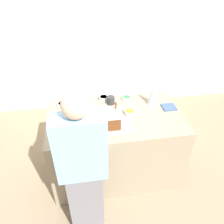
{
  "coord_description": "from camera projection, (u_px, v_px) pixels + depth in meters",
  "views": [
    {
      "loc": [
        -0.36,
        -2.03,
        2.41
      ],
      "look_at": [
        -0.04,
        0.0,
        0.97
      ],
      "focal_mm": 35.0,
      "sensor_mm": 36.0,
      "label": 1
    }
  ],
  "objects": [
    {
      "name": "gingerbread_house",
      "position": [
        111.0,
        118.0,
        2.3
      ],
      "size": [
        0.21,
        0.16,
        0.29
      ],
      "color": "brown",
      "rests_on": "baking_tray"
    },
    {
      "name": "decorative_tree",
      "position": [
        154.0,
        93.0,
        2.67
      ],
      "size": [
        0.14,
        0.14,
        0.32
      ],
      "color": "silver",
      "rests_on": "kitchen_island"
    },
    {
      "name": "person",
      "position": [
        83.0,
        169.0,
        1.97
      ],
      "size": [
        0.44,
        0.55,
        1.66
      ],
      "color": "slate",
      "rests_on": "ground_plane"
    },
    {
      "name": "kitchen_island",
      "position": [
        115.0,
        144.0,
        2.81
      ],
      "size": [
        1.56,
        0.92,
        0.91
      ],
      "color": "gray",
      "rests_on": "ground_plane"
    },
    {
      "name": "candy_bowl_far_right",
      "position": [
        127.0,
        98.0,
        2.83
      ],
      "size": [
        0.11,
        0.11,
        0.04
      ],
      "color": "silver",
      "rests_on": "kitchen_island"
    },
    {
      "name": "wall_back",
      "position": [
        95.0,
        29.0,
        4.21
      ],
      "size": [
        8.0,
        0.05,
        2.6
      ],
      "color": "white",
      "rests_on": "ground_plane"
    },
    {
      "name": "back_cabinet_block",
      "position": [
        99.0,
        76.0,
        4.42
      ],
      "size": [
        6.0,
        0.6,
        0.92
      ],
      "color": "beige",
      "rests_on": "ground_plane"
    },
    {
      "name": "candy_bowl_behind_tray",
      "position": [
        91.0,
        110.0,
        2.61
      ],
      "size": [
        0.1,
        0.1,
        0.04
      ],
      "color": "silver",
      "rests_on": "kitchen_island"
    },
    {
      "name": "candy_bowl_near_tray_right",
      "position": [
        63.0,
        104.0,
        2.71
      ],
      "size": [
        0.13,
        0.13,
        0.04
      ],
      "color": "white",
      "rests_on": "kitchen_island"
    },
    {
      "name": "candy_bowl_front_corner",
      "position": [
        79.0,
        105.0,
        2.69
      ],
      "size": [
        0.09,
        0.09,
        0.04
      ],
      "color": "white",
      "rests_on": "kitchen_island"
    },
    {
      "name": "baking_tray",
      "position": [
        111.0,
        127.0,
        2.37
      ],
      "size": [
        0.48,
        0.28,
        0.01
      ],
      "color": "#9E9EA8",
      "rests_on": "kitchen_island"
    },
    {
      "name": "candy_bowl_beside_tree",
      "position": [
        130.0,
        112.0,
        2.56
      ],
      "size": [
        0.13,
        0.13,
        0.05
      ],
      "color": "silver",
      "rests_on": "kitchen_island"
    },
    {
      "name": "ground_plane",
      "position": [
        115.0,
        168.0,
        3.07
      ],
      "size": [
        12.0,
        12.0,
        0.0
      ],
      "primitive_type": "plane",
      "color": "gray"
    },
    {
      "name": "cookbook",
      "position": [
        169.0,
        107.0,
        2.68
      ],
      "size": [
        0.16,
        0.15,
        0.02
      ],
      "color": "#3F598C",
      "rests_on": "kitchen_island"
    },
    {
      "name": "candy_bowl_center_rear",
      "position": [
        87.0,
        101.0,
        2.78
      ],
      "size": [
        0.09,
        0.09,
        0.04
      ],
      "color": "white",
      "rests_on": "kitchen_island"
    },
    {
      "name": "mug",
      "position": [
        111.0,
        100.0,
        2.74
      ],
      "size": [
        0.1,
        0.1,
        0.1
      ],
      "color": "#2D2D33",
      "rests_on": "kitchen_island"
    },
    {
      "name": "candy_bowl_far_left",
      "position": [
        104.0,
        98.0,
        2.81
      ],
      "size": [
        0.12,
        0.12,
        0.05
      ],
      "color": "white",
      "rests_on": "kitchen_island"
    }
  ]
}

